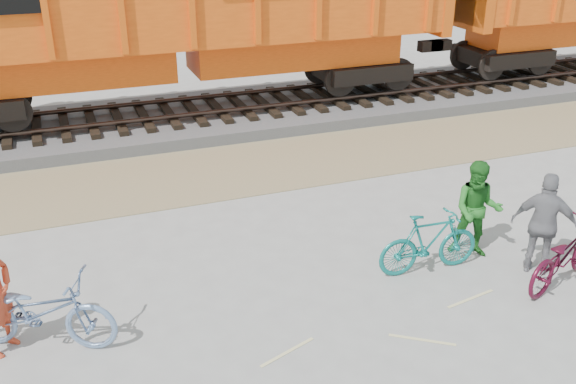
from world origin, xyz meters
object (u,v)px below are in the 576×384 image
at_px(bicycle_blue, 39,311).
at_px(person_man, 477,210).
at_px(hopper_car_center, 178,8).
at_px(person_woman, 544,224).
at_px(bicycle_maroon, 564,255).
at_px(bicycle_teal, 429,242).

height_order(bicycle_blue, person_man, person_man).
xyz_separation_m(hopper_car_center, person_woman, (3.66, -9.30, -2.16)).
bearing_deg(hopper_car_center, bicycle_maroon, -68.82).
distance_m(hopper_car_center, bicycle_teal, 9.24).
bearing_deg(bicycle_maroon, bicycle_teal, 39.26).
relative_size(bicycle_blue, person_woman, 1.21).
distance_m(bicycle_maroon, person_woman, 0.54).
xyz_separation_m(bicycle_teal, person_man, (1.00, 0.20, 0.31)).
height_order(hopper_car_center, bicycle_maroon, hopper_car_center).
relative_size(bicycle_maroon, person_woman, 1.12).
bearing_deg(person_woman, bicycle_maroon, 147.44).
distance_m(bicycle_blue, bicycle_teal, 5.79).
bearing_deg(bicycle_teal, hopper_car_center, 16.18).
bearing_deg(hopper_car_center, bicycle_teal, -76.89).
distance_m(bicycle_teal, bicycle_maroon, 2.02).
xyz_separation_m(bicycle_teal, bicycle_maroon, (1.74, -1.03, -0.01)).
bearing_deg(person_man, bicycle_maroon, -24.41).
height_order(bicycle_blue, bicycle_maroon, bicycle_blue).
distance_m(hopper_car_center, person_man, 9.25).
height_order(bicycle_blue, person_woman, person_woman).
height_order(bicycle_teal, person_man, person_man).
xyz_separation_m(bicycle_blue, bicycle_teal, (5.79, -0.16, -0.03)).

